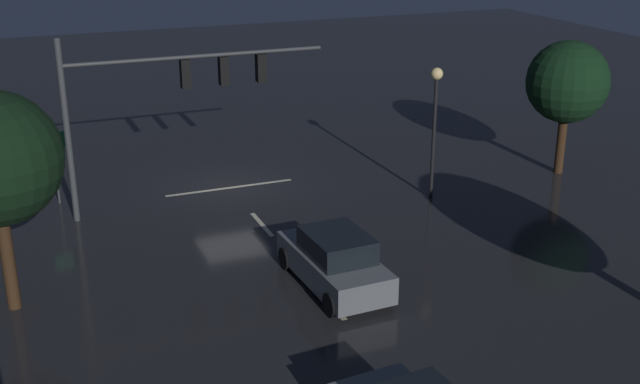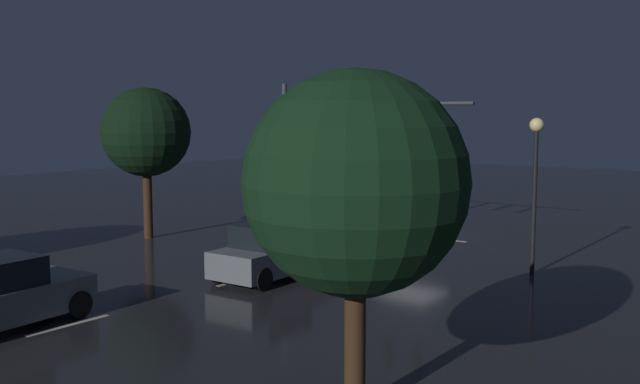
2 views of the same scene
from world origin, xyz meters
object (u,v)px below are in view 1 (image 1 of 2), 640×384
object	(u,v)px
car_approaching	(335,261)
route_sign	(54,152)
traffic_signal_assembly	(167,88)
tree_left_far	(568,82)
street_lamp_left_kerb	(435,108)

from	to	relation	value
car_approaching	route_sign	size ratio (longest dim) A/B	1.64
traffic_signal_assembly	tree_left_far	size ratio (longest dim) A/B	1.72
route_sign	tree_left_far	xyz separation A→B (m)	(-19.14, 4.00, 1.77)
car_approaching	street_lamp_left_kerb	xyz separation A→B (m)	(-6.14, -5.31, 2.65)
route_sign	tree_left_far	size ratio (longest dim) A/B	0.51
tree_left_far	traffic_signal_assembly	bearing A→B (deg)	-7.62
street_lamp_left_kerb	route_sign	bearing A→B (deg)	-19.64
street_lamp_left_kerb	route_sign	world-z (taller)	street_lamp_left_kerb
route_sign	tree_left_far	distance (m)	19.63
car_approaching	tree_left_far	xyz separation A→B (m)	(-12.38, -5.91, 2.92)
traffic_signal_assembly	route_sign	xyz separation A→B (m)	(3.84, -1.95, -2.42)
street_lamp_left_kerb	tree_left_far	bearing A→B (deg)	-174.45
traffic_signal_assembly	route_sign	bearing A→B (deg)	-26.95
street_lamp_left_kerb	route_sign	distance (m)	13.78
traffic_signal_assembly	street_lamp_left_kerb	world-z (taller)	traffic_signal_assembly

